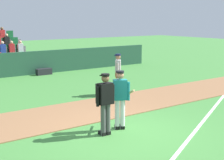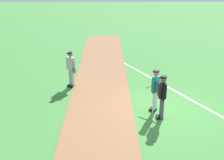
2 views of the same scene
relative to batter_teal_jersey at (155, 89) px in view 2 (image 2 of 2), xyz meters
name	(u,v)px [view 2 (image 2 of 2)]	position (x,y,z in m)	size (l,w,h in m)	color
ground_plane	(161,111)	(-0.05, -0.30, -0.97)	(80.00, 80.00, 0.00)	#42843A
infield_dirt_path	(100,111)	(-0.05, 2.24, -0.95)	(28.00, 2.73, 0.03)	#936642
foul_line_chalk	(161,83)	(2.95, -0.80, -0.96)	(12.00, 0.10, 0.01)	white
batter_teal_jersey	(155,89)	(0.00, 0.00, 0.00)	(0.64, 0.79, 1.76)	white
umpire_home_plate	(162,95)	(-0.64, -0.15, 0.03)	(0.59, 0.31, 1.76)	#4C4C4C
runner_grey_jersey	(71,68)	(2.64, 3.67, -0.01)	(0.54, 0.52, 1.76)	#B2B2B2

